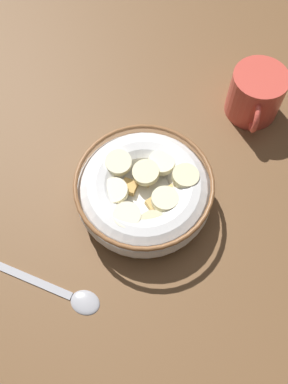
# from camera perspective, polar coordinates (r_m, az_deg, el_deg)

# --- Properties ---
(ground_plane) EXTENTS (1.23, 1.23, 0.02)m
(ground_plane) POSITION_cam_1_polar(r_m,az_deg,el_deg) (0.61, 0.00, -1.67)
(ground_plane) COLOR brown
(cereal_bowl) EXTENTS (0.18, 0.18, 0.06)m
(cereal_bowl) POSITION_cam_1_polar(r_m,az_deg,el_deg) (0.57, -0.01, 0.07)
(cereal_bowl) COLOR white
(cereal_bowl) RESTS_ON ground_plane
(spoon) EXTENTS (0.06, 0.15, 0.01)m
(spoon) POSITION_cam_1_polar(r_m,az_deg,el_deg) (0.56, -10.12, -13.45)
(spoon) COLOR #A5A5AD
(spoon) RESTS_ON ground_plane
(coffee_mug) EXTENTS (0.11, 0.08, 0.08)m
(coffee_mug) POSITION_cam_1_polar(r_m,az_deg,el_deg) (0.67, 14.75, 12.53)
(coffee_mug) COLOR #D84C3F
(coffee_mug) RESTS_ON ground_plane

